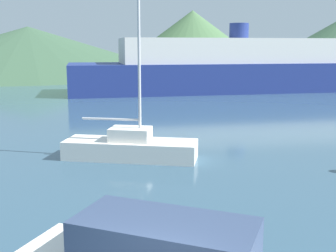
# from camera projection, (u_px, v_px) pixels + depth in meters

# --- Properties ---
(sailboat_inner) EXTENTS (5.78, 2.40, 8.55)m
(sailboat_inner) POSITION_uv_depth(u_px,v_px,m) (131.00, 146.00, 17.92)
(sailboat_inner) COLOR white
(sailboat_inner) RESTS_ON ground_plane
(ferry_distant) EXTENTS (36.82, 16.46, 7.18)m
(ferry_distant) POSITION_uv_depth(u_px,v_px,m) (238.00, 68.00, 45.55)
(ferry_distant) COLOR navy
(ferry_distant) RESTS_ON ground_plane
(hill_central) EXTENTS (54.87, 54.87, 8.30)m
(hill_central) POSITION_uv_depth(u_px,v_px,m) (29.00, 50.00, 76.08)
(hill_central) COLOR #38563D
(hill_central) RESTS_ON ground_plane
(hill_east) EXTENTS (32.60, 32.60, 11.80)m
(hill_east) POSITION_uv_depth(u_px,v_px,m) (192.00, 41.00, 83.94)
(hill_east) COLOR #476B42
(hill_east) RESTS_ON ground_plane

